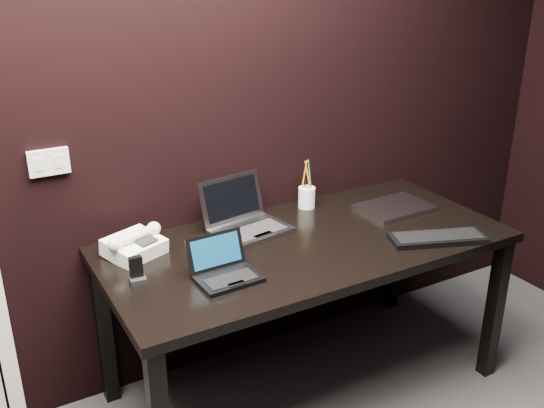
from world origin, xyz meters
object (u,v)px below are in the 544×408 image
ext_keyboard (438,238)px  netbook (225,271)px  silver_laptop (246,222)px  mobile_phone (137,273)px  closed_laptop (394,208)px  pen_cup (307,196)px  desk_phone (134,245)px  desk (307,257)px

ext_keyboard → netbook: bearing=170.7°
silver_laptop → mobile_phone: silver_laptop is taller
netbook → mobile_phone: size_ratio=2.36×
silver_laptop → closed_laptop: bearing=-10.6°
pen_cup → silver_laptop: bearing=-165.5°
ext_keyboard → desk_phone: bearing=156.6°
desk → mobile_phone: mobile_phone is taller
ext_keyboard → desk_phone: desk_phone is taller
silver_laptop → closed_laptop: 0.73m
netbook → silver_laptop: (0.26, 0.34, 0.01)m
desk → pen_cup: (0.19, 0.31, 0.13)m
netbook → silver_laptop: size_ratio=0.66×
closed_laptop → desk_phone: bearing=173.3°
netbook → desk_phone: (-0.23, 0.34, 0.02)m
netbook → closed_laptop: (0.97, 0.20, -0.02)m
pen_cup → closed_laptop: bearing=-34.0°
mobile_phone → pen_cup: (0.92, 0.30, 0.02)m
desk → netbook: netbook is taller
pen_cup → desk: bearing=-121.9°
desk → desk_phone: bearing=161.8°
desk → mobile_phone: size_ratio=17.08×
desk → pen_cup: bearing=58.1°
ext_keyboard → closed_laptop: size_ratio=1.27×
mobile_phone → netbook: bearing=-23.8°
desk → netbook: 0.47m
desk → closed_laptop: 0.55m
desk → silver_laptop: bearing=130.3°
ext_keyboard → desk: bearing=150.0°
desk_phone → desk: bearing=-18.2°
mobile_phone → pen_cup: pen_cup is taller
closed_laptop → mobile_phone: (-1.26, -0.07, 0.03)m
silver_laptop → desk_phone: (-0.49, 0.01, 0.00)m
netbook → pen_cup: size_ratio=1.01×
closed_laptop → netbook: bearing=-168.3°
netbook → closed_laptop: 0.99m
silver_laptop → mobile_phone: 0.59m
desk → pen_cup: size_ratio=7.30×
netbook → pen_cup: pen_cup is taller
silver_laptop → closed_laptop: size_ratio=1.07×
netbook → desk_phone: size_ratio=0.91×
closed_laptop → desk_phone: (-1.20, 0.14, 0.03)m
netbook → pen_cup: (0.63, 0.43, 0.02)m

